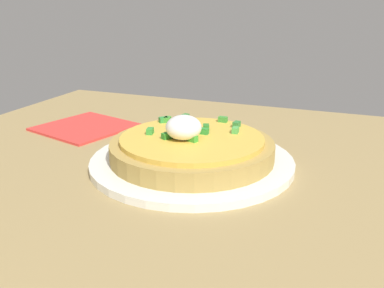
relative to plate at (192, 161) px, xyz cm
name	(u,v)px	position (x,y,z in cm)	size (l,w,h in cm)	color
dining_table	(203,202)	(-4.31, 7.39, -1.78)	(96.81, 87.17, 2.56)	#9D8452
plate	(192,161)	(0.00, 0.00, 0.00)	(27.36, 27.36, 1.00)	white
pizza	(192,147)	(0.04, 0.04, 2.12)	(21.94, 21.94, 6.20)	#AE8E47
napkin	(85,127)	(23.54, -9.18, -0.30)	(13.97, 13.97, 0.40)	red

